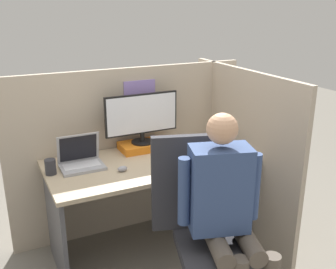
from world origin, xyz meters
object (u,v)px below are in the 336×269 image
at_px(laptop, 81,161).
at_px(carrot_toy, 210,161).
at_px(person, 227,209).
at_px(paper_box, 143,146).
at_px(stapler, 230,148).
at_px(pen_cup, 50,167).
at_px(monitor, 142,116).
at_px(office_chair, 203,225).

distance_m(laptop, carrot_toy, 0.93).
bearing_deg(laptop, person, -58.69).
distance_m(paper_box, stapler, 0.69).
bearing_deg(stapler, laptop, 169.64).
bearing_deg(laptop, pen_cup, -171.85).
distance_m(monitor, carrot_toy, 0.64).
bearing_deg(stapler, pen_cup, 172.58).
relative_size(stapler, office_chair, 0.13).
relative_size(monitor, laptop, 1.97).
bearing_deg(pen_cup, office_chair, -45.63).
bearing_deg(paper_box, office_chair, -89.39).
distance_m(laptop, pen_cup, 0.22).
distance_m(carrot_toy, office_chair, 0.59).
distance_m(laptop, person, 1.13).
height_order(laptop, carrot_toy, laptop).
xyz_separation_m(stapler, carrot_toy, (-0.27, -0.14, -0.01)).
bearing_deg(office_chair, laptop, 123.82).
relative_size(paper_box, stapler, 2.55).
xyz_separation_m(paper_box, stapler, (0.60, -0.34, -0.00)).
distance_m(laptop, office_chair, 0.99).
bearing_deg(carrot_toy, pen_cup, 163.45).
xyz_separation_m(stapler, office_chair, (-0.59, -0.60, -0.20)).
height_order(paper_box, office_chair, office_chair).
relative_size(paper_box, pen_cup, 3.35).
bearing_deg(stapler, carrot_toy, -152.42).
height_order(paper_box, monitor, monitor).
bearing_deg(paper_box, pen_cup, -167.25).
bearing_deg(laptop, office_chair, -56.18).
bearing_deg(person, laptop, 121.31).
xyz_separation_m(stapler, person, (-0.54, -0.76, -0.02)).
distance_m(paper_box, office_chair, 0.96).
bearing_deg(laptop, stapler, -10.36).
relative_size(laptop, person, 0.23).
relative_size(paper_box, monitor, 0.60).
bearing_deg(carrot_toy, monitor, 123.86).
bearing_deg(stapler, office_chair, -134.88).
xyz_separation_m(paper_box, person, (0.06, -1.10, -0.02)).
height_order(monitor, stapler, monitor).
height_order(paper_box, person, person).
relative_size(stapler, pen_cup, 1.32).
bearing_deg(person, monitor, 93.12).
xyz_separation_m(monitor, laptop, (-0.53, -0.14, -0.23)).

